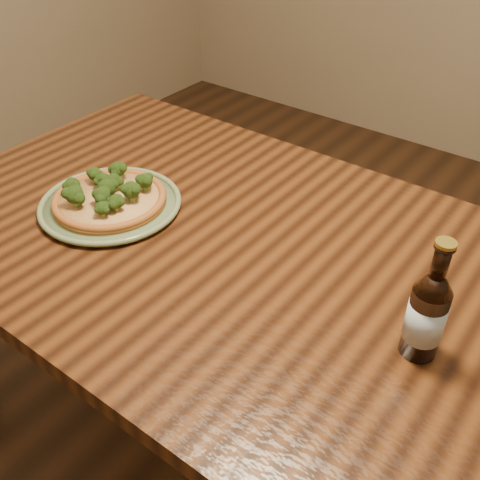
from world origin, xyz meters
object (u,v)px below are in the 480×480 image
Objects in this scene: table at (254,284)px; plate at (110,204)px; beer_bottle at (427,314)px; pizza at (109,197)px.

table is 0.38m from plate.
plate is 1.42× the size of beer_bottle.
beer_bottle is (0.74, 0.01, 0.07)m from plate.
pizza is at bearing -161.20° from plate.
table is at bearing 11.24° from plate.
plate is (-0.36, -0.07, 0.10)m from table.
beer_bottle is (0.38, -0.06, 0.18)m from table.
beer_bottle is at bearing 0.91° from pizza.
pizza is (-0.00, -0.00, 0.02)m from plate.
beer_bottle is (0.74, 0.01, 0.06)m from pizza.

